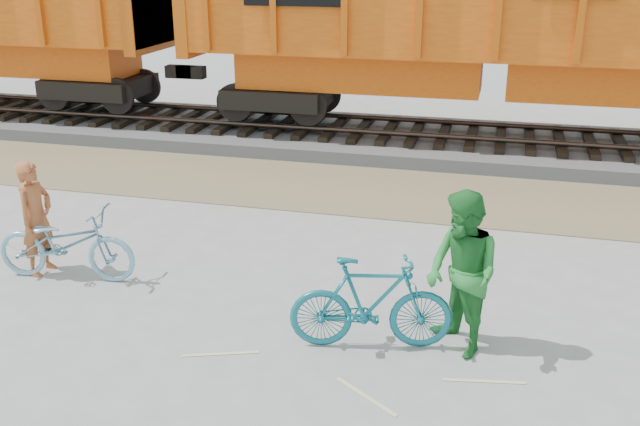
% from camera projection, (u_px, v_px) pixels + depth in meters
% --- Properties ---
extents(ground, '(120.00, 120.00, 0.00)m').
position_uv_depth(ground, '(321.00, 332.00, 8.78)').
color(ground, '#9E9E99').
rests_on(ground, ground).
extents(gravel_strip, '(120.00, 3.00, 0.02)m').
position_uv_depth(gravel_strip, '(392.00, 192.00, 13.77)').
color(gravel_strip, '#867453').
rests_on(gravel_strip, ground).
extents(ballast_bed, '(120.00, 4.00, 0.30)m').
position_uv_depth(ballast_bed, '(415.00, 141.00, 16.89)').
color(ballast_bed, slate).
rests_on(ballast_bed, ground).
extents(track, '(120.00, 2.60, 0.24)m').
position_uv_depth(track, '(416.00, 127.00, 16.78)').
color(track, black).
rests_on(track, ballast_bed).
extents(hopper_car_center, '(14.00, 3.13, 4.65)m').
position_uv_depth(hopper_car_center, '(499.00, 18.00, 15.50)').
color(hopper_car_center, black).
rests_on(hopper_car_center, track).
extents(bicycle_blue, '(2.09, 0.93, 1.06)m').
position_uv_depth(bicycle_blue, '(66.00, 244.00, 10.03)').
color(bicycle_blue, '#78AEC9').
rests_on(bicycle_blue, ground).
extents(bicycle_teal, '(1.97, 0.95, 1.14)m').
position_uv_depth(bicycle_teal, '(371.00, 303.00, 8.26)').
color(bicycle_teal, '#156977').
rests_on(bicycle_teal, ground).
extents(person_solo, '(0.44, 0.63, 1.67)m').
position_uv_depth(person_solo, '(36.00, 218.00, 10.13)').
color(person_solo, '#AA562D').
rests_on(person_solo, ground).
extents(person_man, '(1.16, 1.19, 1.94)m').
position_uv_depth(person_man, '(462.00, 274.00, 8.07)').
color(person_man, '#257D31').
rests_on(person_man, ground).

